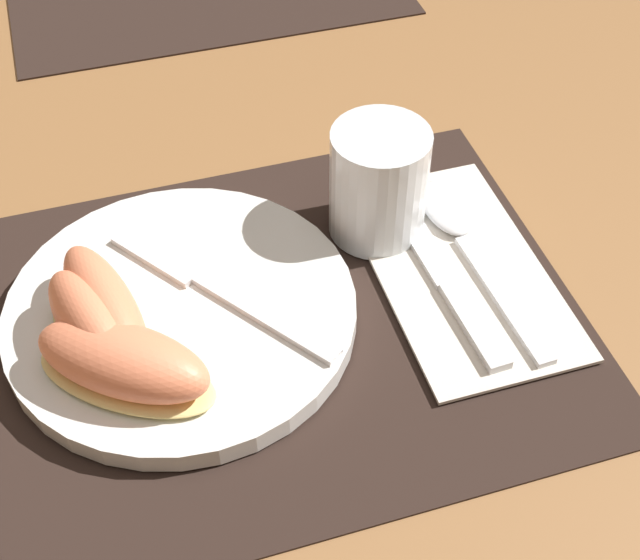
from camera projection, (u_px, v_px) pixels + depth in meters
ground_plane at (287, 322)px, 0.63m from camera, size 3.00×3.00×0.00m
placemat at (287, 320)px, 0.63m from camera, size 0.41×0.34×0.00m
plate at (181, 312)px, 0.62m from camera, size 0.25×0.25×0.02m
juice_glass at (378, 189)px, 0.66m from camera, size 0.07×0.07×0.09m
napkin at (459, 270)px, 0.66m from camera, size 0.12×0.22×0.00m
knife at (440, 271)px, 0.65m from camera, size 0.03×0.20×0.01m
spoon at (459, 230)px, 0.68m from camera, size 0.04×0.19×0.01m
fork at (207, 281)px, 0.63m from camera, size 0.13×0.17×0.00m
citrus_wedge_0 at (106, 309)px, 0.59m from camera, size 0.07×0.13×0.04m
citrus_wedge_1 at (92, 332)px, 0.57m from camera, size 0.07×0.11×0.05m
citrus_wedge_2 at (121, 364)px, 0.56m from camera, size 0.12×0.11×0.04m
citrus_wedge_3 at (124, 363)px, 0.56m from camera, size 0.13×0.12×0.04m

